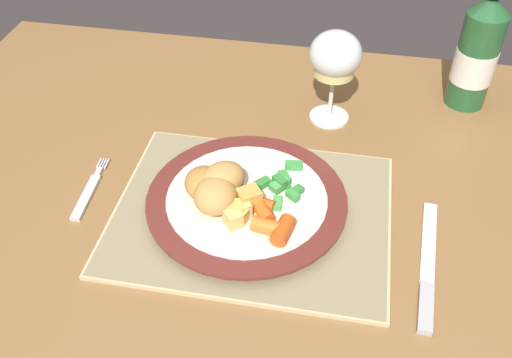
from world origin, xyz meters
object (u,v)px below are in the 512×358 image
object	(u,v)px
dinner_plate	(247,202)
dining_table	(253,235)
table_knife	(427,274)
bottle	(477,52)
wine_glass	(335,58)
fork	(89,192)

from	to	relation	value
dinner_plate	dining_table	bearing A→B (deg)	90.95
table_knife	bottle	world-z (taller)	bottle
wine_glass	bottle	xyz separation A→B (m)	(0.23, 0.09, -0.02)
table_knife	wine_glass	distance (m)	0.36
dinner_plate	table_knife	size ratio (longest dim) A/B	1.27
dining_table	bottle	size ratio (longest dim) A/B	4.61
dining_table	table_knife	size ratio (longest dim) A/B	5.37
fork	wine_glass	bearing A→B (deg)	37.51
dining_table	wine_glass	world-z (taller)	wine_glass
dining_table	dinner_plate	xyz separation A→B (m)	(0.00, -0.05, 0.12)
dinner_plate	bottle	distance (m)	0.46
wine_glass	dinner_plate	bearing A→B (deg)	-111.06
dining_table	dinner_plate	distance (m)	0.13
fork	bottle	size ratio (longest dim) A/B	0.52
fork	bottle	world-z (taller)	bottle
dinner_plate	wine_glass	xyz separation A→B (m)	(0.09, 0.24, 0.10)
dinner_plate	bottle	world-z (taller)	bottle
dining_table	dinner_plate	world-z (taller)	dinner_plate
table_knife	wine_glass	bearing A→B (deg)	115.74
dining_table	fork	distance (m)	0.26
dining_table	fork	world-z (taller)	fork
fork	bottle	xyz separation A→B (m)	(0.55, 0.34, 0.09)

